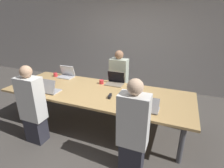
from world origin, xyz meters
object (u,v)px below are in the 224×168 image
(cup_far_center, at_px, (101,82))
(person_near_right, at_px, (133,130))
(laptop_near_right, at_px, (147,107))
(person_near_left, at_px, (32,107))
(laptop_far_center, at_px, (115,81))
(cup_near_right, at_px, (131,104))
(person_far_center, at_px, (119,81))
(laptop_near_left, at_px, (49,89))
(laptop_far_left, at_px, (67,74))
(cup_far_left, at_px, (56,75))
(stapler, at_px, (110,96))

(cup_far_center, distance_m, person_near_right, 1.61)
(laptop_near_right, bearing_deg, person_near_left, 14.38)
(laptop_far_center, relative_size, cup_near_right, 4.28)
(person_far_center, xyz_separation_m, laptop_near_left, (-0.94, -1.25, 0.15))
(laptop_far_center, bearing_deg, person_near_left, -126.17)
(laptop_far_left, bearing_deg, cup_far_left, -164.78)
(laptop_far_left, xyz_separation_m, person_near_left, (0.26, -1.34, -0.15))
(cup_near_right, distance_m, person_near_left, 1.65)
(laptop_near_right, xyz_separation_m, person_near_right, (-0.08, -0.46, -0.13))
(laptop_far_center, distance_m, laptop_far_left, 1.23)
(laptop_far_left, bearing_deg, laptop_far_center, -0.31)
(laptop_far_left, distance_m, person_near_left, 1.37)
(person_near_left, bearing_deg, laptop_near_right, -165.62)
(cup_far_left, bearing_deg, stapler, -19.52)
(person_far_center, bearing_deg, laptop_far_center, -81.53)
(person_near_left, distance_m, stapler, 1.32)
(laptop_far_center, distance_m, cup_far_center, 0.29)
(laptop_near_right, relative_size, person_near_left, 0.27)
(stapler, bearing_deg, cup_far_left, 150.42)
(cup_near_right, height_order, person_near_left, person_near_left)
(laptop_near_right, bearing_deg, laptop_far_left, -22.86)
(cup_near_right, xyz_separation_m, laptop_near_left, (-1.59, -0.04, 0.03))
(person_near_right, height_order, laptop_near_left, person_near_right)
(laptop_near_right, bearing_deg, cup_far_left, -18.92)
(laptop_near_left, bearing_deg, stapler, -168.99)
(cup_far_center, relative_size, person_near_right, 0.07)
(cup_far_left, height_order, laptop_near_left, laptop_near_left)
(cup_far_center, relative_size, stapler, 0.59)
(person_near_right, bearing_deg, laptop_near_left, -14.46)
(person_far_center, relative_size, laptop_far_left, 3.80)
(person_near_left, bearing_deg, person_near_right, -179.72)
(laptop_far_center, bearing_deg, cup_far_left, -177.49)
(laptop_far_left, distance_m, cup_far_left, 0.28)
(laptop_near_right, distance_m, cup_near_right, 0.25)
(cup_far_center, distance_m, laptop_far_left, 0.96)
(laptop_far_left, height_order, stapler, laptop_far_left)
(laptop_far_center, height_order, laptop_far_left, laptop_far_left)
(person_far_center, bearing_deg, laptop_near_left, -126.84)
(cup_far_center, bearing_deg, laptop_near_left, -132.92)
(laptop_near_left, bearing_deg, cup_far_center, -132.92)
(laptop_near_right, relative_size, laptop_near_left, 1.10)
(cup_far_center, relative_size, laptop_near_left, 0.28)
(person_near_left, height_order, stapler, person_near_left)
(laptop_near_left, relative_size, stapler, 2.14)
(cup_far_center, distance_m, laptop_near_left, 1.06)
(cup_far_center, xyz_separation_m, cup_near_right, (0.87, -0.74, 0.00))
(laptop_far_center, distance_m, cup_near_right, 1.02)
(cup_far_left, bearing_deg, person_near_left, -67.54)
(laptop_far_center, distance_m, laptop_near_right, 1.21)
(laptop_near_left, bearing_deg, cup_far_left, -58.05)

